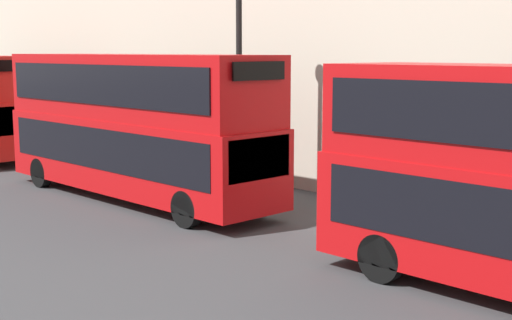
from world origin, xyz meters
name	(u,v)px	position (x,y,z in m)	size (l,w,h in m)	color
bus_second_in_queue	(134,121)	(1.60, 19.70, 2.48)	(2.59, 11.09, 4.50)	#B20C0F
street_lamp	(239,59)	(3.73, 17.22, 4.36)	(0.44, 0.44, 7.15)	black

